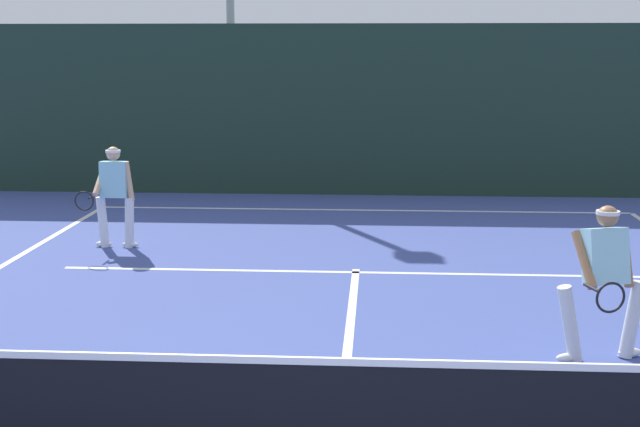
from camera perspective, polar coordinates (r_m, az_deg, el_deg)
court_line_baseline_far at (r=16.90m, az=2.71°, el=0.23°), size 9.96×0.10×0.01m
court_line_service at (r=12.28m, az=2.29°, el=-3.75°), size 8.12×0.10×0.01m
court_line_centre at (r=9.38m, az=1.80°, el=-8.34°), size 0.10×6.40×0.01m
tennis_net at (r=6.22m, az=0.78°, el=-13.42°), size 10.91×0.09×1.12m
player_near at (r=9.14m, az=17.62°, el=-3.86°), size 0.95×0.90×1.55m
player_far at (r=13.98m, az=-12.96°, el=1.30°), size 0.77×0.87×1.56m
tennis_ball at (r=8.59m, az=-6.89°, el=-10.04°), size 0.07×0.07×0.07m
back_fence_windscreen at (r=18.47m, az=2.86°, el=6.57°), size 19.03×0.12×3.49m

